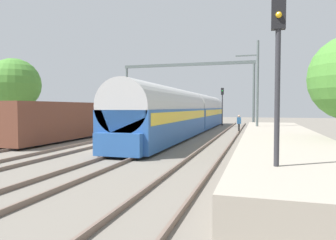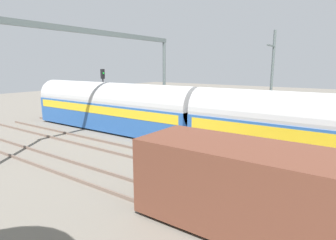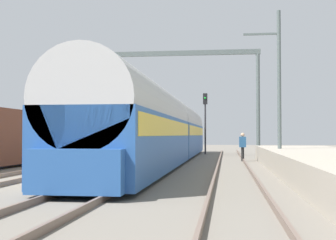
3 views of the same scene
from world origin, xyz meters
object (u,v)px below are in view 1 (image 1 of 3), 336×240
Objects in this scene: person_crossing at (239,122)px; railway_signal_far at (222,102)px; freight_car at (66,120)px; railway_signal_near at (278,71)px; catenary_gantry at (187,79)px; passenger_train at (190,112)px.

railway_signal_far is at bearing 101.36° from person_crossing.
railway_signal_near is at bearing -38.72° from freight_car.
railway_signal_far is at bearing 64.21° from freight_car.
railway_signal_near is 32.45m from railway_signal_far.
catenary_gantry reaches higher than person_crossing.
railway_signal_near is at bearing -81.28° from railway_signal_far.
freight_car is at bearing -130.88° from passenger_train.
railway_signal_far is (9.80, 20.28, 1.76)m from freight_car.
passenger_train is 22.04m from railway_signal_near.
person_crossing is 22.49m from railway_signal_near.
railway_signal_near reaches higher than passenger_train.
passenger_train is at bearing 49.12° from freight_car.
railway_signal_far is 6.32m from catenary_gantry.
freight_car is (-7.88, -9.10, -0.50)m from passenger_train.
railway_signal_near is 29.32m from catenary_gantry.
passenger_train is 6.03× the size of railway_signal_near.
passenger_train is 11.41m from railway_signal_far.
passenger_train is at bearing -167.79° from person_crossing.
passenger_train is 2.03× the size of catenary_gantry.
passenger_train reaches higher than person_crossing.
passenger_train is at bearing 108.11° from railway_signal_near.
catenary_gantry is (-6.60, 5.61, 4.86)m from person_crossing.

